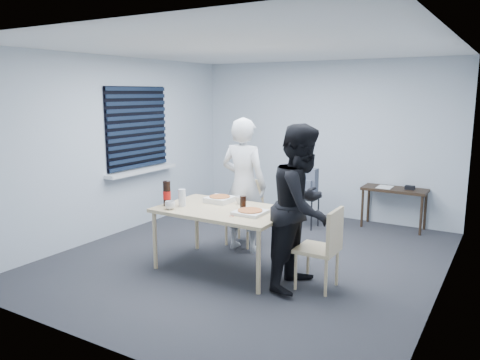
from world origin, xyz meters
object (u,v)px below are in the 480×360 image
Objects in this scene: backpack at (307,183)px; mug_b at (239,200)px; soda_bottle at (167,194)px; stool at (307,203)px; chair_right at (325,243)px; person_white at (244,185)px; dining_table at (224,213)px; side_table at (394,193)px; person_black at (302,207)px; chair_far at (246,207)px; mug_a at (170,205)px.

mug_b is at bearing -88.18° from backpack.
mug_b is 0.33× the size of soda_bottle.
chair_right is at bearing -62.59° from stool.
dining_table is at bearing 101.36° from person_white.
mug_b is at bearing -93.71° from stool.
dining_table is 3.08m from side_table.
soda_bottle is (-0.70, -0.52, 0.10)m from mug_b.
person_black is 17.70× the size of mug_b.
dining_table is at bearing -74.87° from chair_far.
mug_a is at bearing 103.10° from person_black.
side_table is at bearing 56.24° from soda_bottle.
person_white is 0.47m from mug_b.
dining_table is at bearing 33.84° from mug_a.
stool is (-1.18, -0.63, -0.17)m from side_table.
backpack is at bearing -151.30° from side_table.
dining_table is at bearing 18.93° from soda_bottle.
person_black reaches higher than backpack.
dining_table is 1.71× the size of chair_far.
person_white reaches higher than backpack.
person_black reaches higher than chair_far.
soda_bottle reaches higher than side_table.
person_white is 1.85× the size of side_table.
dining_table is 5.09× the size of soda_bottle.
person_black reaches higher than mug_b.
side_table is at bearing -7.28° from person_black.
side_table is at bearing 47.53° from chair_far.
soda_bottle is (-1.65, -0.23, 0.00)m from person_black.
soda_bottle is at bearing 140.21° from mug_a.
backpack reaches higher than stool.
soda_bottle is (-0.82, -2.35, 0.17)m from backpack.
mug_b is (0.31, -0.71, 0.28)m from chair_far.
chair_far is 2.39m from side_table.
chair_far is at bearing -105.66° from backpack.
mug_a is 0.41× the size of soda_bottle.
mug_a is (-1.77, -0.39, 0.28)m from chair_right.
person_black is at bearing 0.22° from dining_table.
chair_right is 0.93× the size of side_table.
dining_table is 2.13m from backpack.
mug_b is at bearing 48.87° from mug_a.
person_black is 2.28m from backpack.
mug_a is at bearing -146.16° from dining_table.
stool is 1.16× the size of backpack.
mug_b reaches higher than stool.
backpack is (-0.00, -0.01, 0.32)m from stool.
person_black is at bearing -170.66° from chair_right.
person_black is 2.34m from stool.
person_white is at bearing 113.85° from mug_b.
chair_far is 1.22m from stool.
mug_b is at bearing 72.96° from person_black.
backpack is at bearing 21.31° from person_black.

